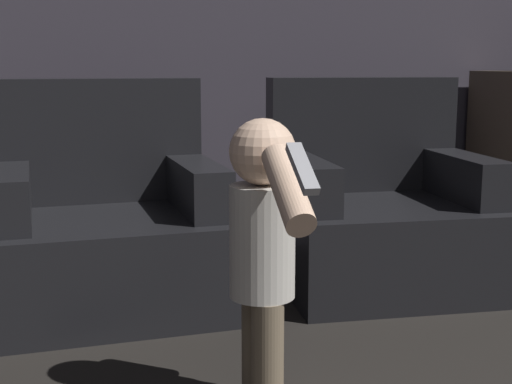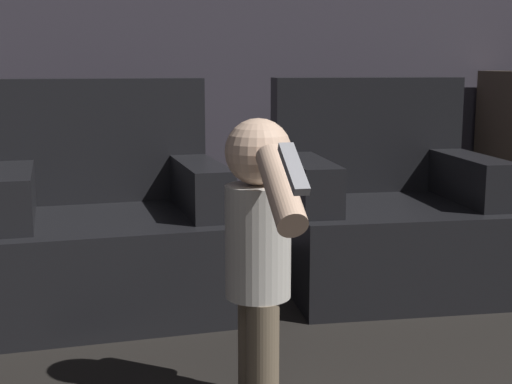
% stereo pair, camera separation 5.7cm
% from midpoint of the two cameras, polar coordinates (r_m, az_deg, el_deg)
% --- Properties ---
extents(wall_back, '(8.40, 0.05, 2.60)m').
position_cam_midpoint_polar(wall_back, '(3.76, -7.23, 14.97)').
color(wall_back, '#3D3842').
rests_on(wall_back, ground_plane).
extents(armchair_left, '(0.95, 0.86, 0.92)m').
position_cam_midpoint_polar(armchair_left, '(3.00, -11.12, -2.89)').
color(armchair_left, black).
rests_on(armchair_left, ground_plane).
extents(armchair_right, '(0.93, 0.85, 0.92)m').
position_cam_midpoint_polar(armchair_right, '(3.24, 10.58, -1.88)').
color(armchair_right, black).
rests_on(armchair_right, ground_plane).
extents(person_toddler, '(0.18, 0.58, 0.84)m').
position_cam_midpoint_polar(person_toddler, '(1.98, 1.06, -4.02)').
color(person_toddler, brown).
rests_on(person_toddler, ground_plane).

